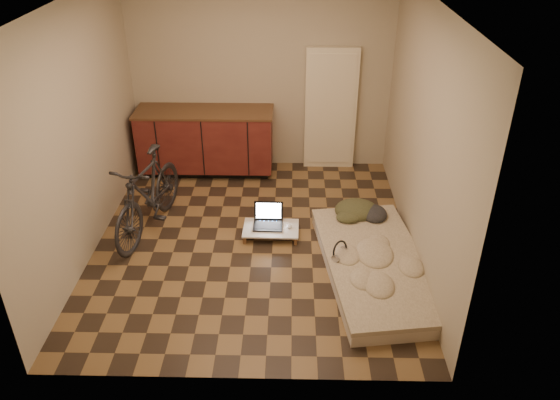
{
  "coord_description": "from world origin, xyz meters",
  "views": [
    {
      "loc": [
        0.41,
        -5.13,
        3.52
      ],
      "look_at": [
        0.3,
        -0.02,
        0.55
      ],
      "focal_mm": 35.0,
      "sensor_mm": 36.0,
      "label": 1
    }
  ],
  "objects_px": {
    "futon": "(375,265)",
    "lap_desk": "(271,229)",
    "laptop": "(268,220)",
    "bicycle": "(147,190)"
  },
  "relations": [
    {
      "from": "bicycle",
      "to": "laptop",
      "type": "xyz_separation_m",
      "value": [
        1.36,
        -0.01,
        -0.37
      ]
    },
    {
      "from": "laptop",
      "to": "lap_desk",
      "type": "bearing_deg",
      "value": -65.23
    },
    {
      "from": "bicycle",
      "to": "laptop",
      "type": "relative_size",
      "value": 4.77
    },
    {
      "from": "bicycle",
      "to": "futon",
      "type": "bearing_deg",
      "value": -4.04
    },
    {
      "from": "futon",
      "to": "bicycle",
      "type": "bearing_deg",
      "value": 155.31
    },
    {
      "from": "futon",
      "to": "lap_desk",
      "type": "height_order",
      "value": "futon"
    },
    {
      "from": "lap_desk",
      "to": "laptop",
      "type": "relative_size",
      "value": 1.88
    },
    {
      "from": "bicycle",
      "to": "lap_desk",
      "type": "bearing_deg",
      "value": 9.08
    },
    {
      "from": "lap_desk",
      "to": "futon",
      "type": "bearing_deg",
      "value": -29.88
    },
    {
      "from": "bicycle",
      "to": "futon",
      "type": "height_order",
      "value": "bicycle"
    }
  ]
}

